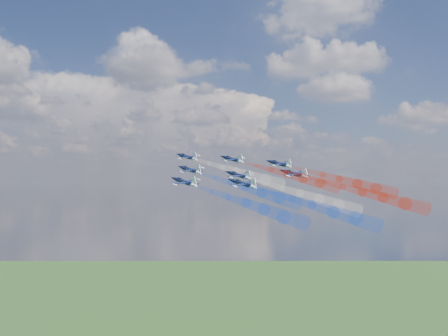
# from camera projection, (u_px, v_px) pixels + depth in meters

# --- Properties ---
(jet_lead) EXTENTS (15.51, 15.39, 7.36)m
(jet_lead) POSITION_uv_depth(u_px,v_px,m) (187.00, 157.00, 179.59)
(jet_lead) COLOR black
(trail_lead) EXTENTS (31.71, 28.21, 13.21)m
(trail_lead) POSITION_uv_depth(u_px,v_px,m) (236.00, 171.00, 162.99)
(trail_lead) COLOR white
(jet_inner_left) EXTENTS (15.51, 15.39, 7.36)m
(jet_inner_left) POSITION_uv_depth(u_px,v_px,m) (190.00, 170.00, 161.70)
(jet_inner_left) COLOR black
(trail_inner_left) EXTENTS (31.71, 28.21, 13.21)m
(trail_inner_left) POSITION_uv_depth(u_px,v_px,m) (245.00, 187.00, 145.09)
(trail_inner_left) COLOR blue
(jet_inner_right) EXTENTS (15.51, 15.39, 7.36)m
(jet_inner_right) POSITION_uv_depth(u_px,v_px,m) (232.00, 159.00, 176.43)
(jet_inner_right) COLOR black
(trail_inner_right) EXTENTS (31.71, 28.21, 13.21)m
(trail_inner_right) POSITION_uv_depth(u_px,v_px,m) (287.00, 174.00, 159.82)
(trail_inner_right) COLOR red
(jet_outer_left) EXTENTS (15.51, 15.39, 7.36)m
(jet_outer_left) POSITION_uv_depth(u_px,v_px,m) (184.00, 182.00, 145.38)
(jet_outer_left) COLOR black
(trail_outer_left) EXTENTS (31.71, 28.21, 13.21)m
(trail_outer_left) POSITION_uv_depth(u_px,v_px,m) (246.00, 203.00, 128.78)
(trail_outer_left) COLOR blue
(jet_center_third) EXTENTS (15.51, 15.39, 7.36)m
(jet_center_third) POSITION_uv_depth(u_px,v_px,m) (239.00, 175.00, 159.39)
(jet_center_third) COLOR black
(trail_center_third) EXTENTS (31.71, 28.21, 13.21)m
(trail_center_third) POSITION_uv_depth(u_px,v_px,m) (300.00, 193.00, 142.78)
(trail_center_third) COLOR white
(jet_outer_right) EXTENTS (15.51, 15.39, 7.36)m
(jet_outer_right) POSITION_uv_depth(u_px,v_px,m) (279.00, 164.00, 174.52)
(jet_outer_right) COLOR black
(trail_outer_right) EXTENTS (31.71, 28.21, 13.21)m
(trail_outer_right) POSITION_uv_depth(u_px,v_px,m) (339.00, 179.00, 157.91)
(trail_outer_right) COLOR red
(jet_rear_left) EXTENTS (15.51, 15.39, 7.36)m
(jet_rear_left) POSITION_uv_depth(u_px,v_px,m) (243.00, 184.00, 144.99)
(jet_rear_left) COLOR black
(trail_rear_left) EXTENTS (31.71, 28.21, 13.21)m
(trail_rear_left) POSITION_uv_depth(u_px,v_px,m) (312.00, 205.00, 128.39)
(trail_rear_left) COLOR blue
(jet_rear_right) EXTENTS (15.51, 15.39, 7.36)m
(jet_rear_right) POSITION_uv_depth(u_px,v_px,m) (294.00, 174.00, 158.56)
(jet_rear_right) COLOR black
(trail_rear_right) EXTENTS (31.71, 28.21, 13.21)m
(trail_rear_right) POSITION_uv_depth(u_px,v_px,m) (362.00, 192.00, 141.96)
(trail_rear_right) COLOR red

